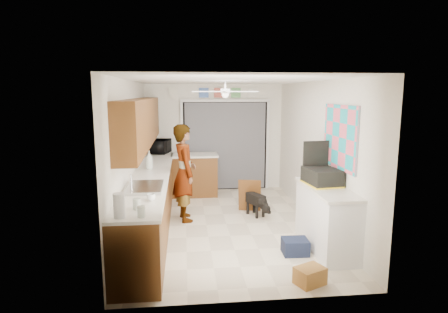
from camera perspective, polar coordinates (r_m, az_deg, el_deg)
name	(u,v)px	position (r m, az deg, el deg)	size (l,w,h in m)	color
floor	(226,224)	(6.74, 0.37, -10.26)	(5.00, 5.00, 0.00)	beige
ceiling	(227,81)	(6.34, 0.39, 11.50)	(5.00, 5.00, 0.00)	white
wall_back	(215,138)	(8.89, -1.44, 2.90)	(3.20, 3.20, 0.00)	white
wall_front	(253,193)	(4.00, 4.43, -5.52)	(3.20, 3.20, 0.00)	white
wall_left	(132,156)	(6.44, -13.91, 0.03)	(5.00, 5.00, 0.00)	white
wall_right	(317,153)	(6.79, 13.92, 0.51)	(5.00, 5.00, 0.00)	white
left_base_cabinets	(151,202)	(6.59, -11.02, -6.80)	(0.60, 4.80, 0.90)	brown
left_countertop	(151,175)	(6.47, -11.07, -2.80)	(0.62, 4.80, 0.04)	white
upper_cabinets	(141,122)	(6.55, -12.48, 5.09)	(0.32, 4.00, 0.80)	brown
sink_basin	(145,188)	(5.49, -11.96, -4.69)	(0.50, 0.76, 0.06)	silver
faucet	(131,182)	(5.49, -13.97, -3.74)	(0.03, 0.03, 0.22)	silver
peninsula_base	(195,176)	(8.50, -4.50, -2.91)	(1.00, 0.60, 0.90)	brown
peninsula_top	(194,155)	(8.41, -4.55, 0.21)	(1.04, 0.64, 0.04)	white
back_opening_recess	(225,146)	(8.91, 0.19, 1.62)	(2.00, 0.06, 2.10)	black
curtain_panel	(225,146)	(8.87, 0.22, 1.58)	(1.90, 0.03, 2.05)	slate
door_trim_left	(182,147)	(8.82, -6.39, 1.48)	(0.06, 0.04, 2.10)	white
door_trim_right	(268,146)	(9.04, 6.65, 1.67)	(0.06, 0.04, 2.10)	white
door_trim_head	(225,101)	(8.79, 0.21, 8.51)	(2.10, 0.04, 0.06)	white
header_frame_1	(204,93)	(8.78, -3.10, 9.67)	(0.22, 0.02, 0.22)	#4C74CC
header_frame_2	(219,93)	(8.80, -0.79, 9.68)	(0.22, 0.02, 0.22)	#C45749
header_frame_3	(236,93)	(8.85, 1.83, 9.68)	(0.22, 0.02, 0.22)	#62AC63
header_frame_4	(253,93)	(8.91, 4.41, 9.66)	(0.22, 0.02, 0.22)	silver
route66_sign	(173,93)	(8.77, -7.74, 9.60)	(0.22, 0.02, 0.26)	silver
right_counter_base	(326,220)	(5.80, 15.32, -9.26)	(0.50, 1.40, 0.90)	white
right_counter_top	(327,189)	(5.66, 15.43, -4.76)	(0.54, 1.44, 0.04)	white
abstract_painting	(340,137)	(5.81, 17.25, 2.84)	(0.03, 1.15, 0.95)	#FD5D76
ceiling_fan	(225,92)	(6.53, 0.19, 9.87)	(1.14, 1.14, 0.24)	white
microwave	(160,146)	(8.65, -9.69, 1.54)	(0.56, 0.38, 0.31)	black
soap_bottle	(149,160)	(6.85, -11.33, -0.49)	(0.13, 0.13, 0.34)	silver
cup	(151,197)	(4.88, -11.07, -6.12)	(0.11, 0.11, 0.09)	white
jar_a	(141,212)	(4.28, -12.50, -8.20)	(0.09, 0.09, 0.12)	silver
jar_b	(137,204)	(4.55, -13.16, -7.07)	(0.09, 0.09, 0.13)	silver
paper_towel_roll	(119,206)	(4.29, -15.70, -7.22)	(0.13, 0.13, 0.28)	white
suitcase	(322,177)	(5.78, 14.68, -2.97)	(0.43, 0.57, 0.25)	black
suitcase_rim	(321,184)	(5.81, 14.63, -4.03)	(0.44, 0.58, 0.02)	yellow
suitcase_lid	(316,157)	(6.00, 13.81, -0.05)	(0.42, 0.03, 0.50)	black
cardboard_box	(310,276)	(4.88, 12.96, -17.29)	(0.34, 0.26, 0.21)	#A77734
navy_crate	(295,246)	(5.64, 10.79, -13.32)	(0.36, 0.30, 0.22)	black
cabinet_door_panel	(250,195)	(7.34, 3.92, -5.93)	(0.44, 0.03, 0.65)	brown
man	(184,173)	(6.78, -6.04, -2.47)	(0.64, 0.42, 1.76)	white
dog	(256,203)	(7.15, 4.83, -7.14)	(0.26, 0.60, 0.47)	black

